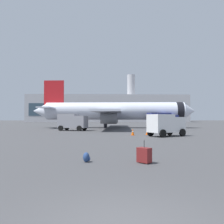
# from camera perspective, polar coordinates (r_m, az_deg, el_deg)

# --- Properties ---
(airplane_at_gate) EXTENTS (35.77, 32.28, 10.50)m
(airplane_at_gate) POSITION_cam_1_polar(r_m,az_deg,el_deg) (50.69, 0.38, 0.20)
(airplane_at_gate) COLOR silver
(airplane_at_gate) RESTS_ON ground
(service_truck) EXTENTS (5.23, 3.66, 2.90)m
(service_truck) POSITION_cam_1_polar(r_m,az_deg,el_deg) (40.21, -9.73, -2.26)
(service_truck) COLOR gray
(service_truck) RESTS_ON ground
(fuel_truck) EXTENTS (6.40, 3.84, 3.20)m
(fuel_truck) POSITION_cam_1_polar(r_m,az_deg,el_deg) (48.06, 12.28, -1.92)
(fuel_truck) COLOR navy
(fuel_truck) RESTS_ON ground
(cargo_van) EXTENTS (4.82, 3.93, 2.60)m
(cargo_van) POSITION_cam_1_polar(r_m,az_deg,el_deg) (28.05, 13.17, -2.91)
(cargo_van) COLOR white
(cargo_van) RESTS_ON ground
(safety_cone_near) EXTENTS (0.44, 0.44, 0.83)m
(safety_cone_near) POSITION_cam_1_polar(r_m,az_deg,el_deg) (29.05, 5.14, -4.94)
(safety_cone_near) COLOR #F2590C
(safety_cone_near) RESTS_ON ground
(safety_cone_mid) EXTENTS (0.44, 0.44, 0.71)m
(safety_cone_mid) POSITION_cam_1_polar(r_m,az_deg,el_deg) (30.17, 8.69, -4.92)
(safety_cone_mid) COLOR #F2590C
(safety_cone_mid) RESTS_ON ground
(safety_cone_far) EXTENTS (0.44, 0.44, 0.64)m
(safety_cone_far) POSITION_cam_1_polar(r_m,az_deg,el_deg) (54.47, -9.73, -3.41)
(safety_cone_far) COLOR #F2590C
(safety_cone_far) RESTS_ON ground
(safety_cone_outer) EXTENTS (0.44, 0.44, 0.69)m
(safety_cone_outer) POSITION_cam_1_polar(r_m,az_deg,el_deg) (51.54, 12.81, -3.48)
(safety_cone_outer) COLOR #F2590C
(safety_cone_outer) RESTS_ON ground
(rolling_suitcase) EXTENTS (0.73, 0.74, 1.10)m
(rolling_suitcase) POSITION_cam_1_polar(r_m,az_deg,el_deg) (11.38, 7.95, -10.46)
(rolling_suitcase) COLOR maroon
(rolling_suitcase) RESTS_ON ground
(traveller_backpack) EXTENTS (0.36, 0.40, 0.48)m
(traveller_backpack) POSITION_cam_1_polar(r_m,az_deg,el_deg) (11.63, -6.31, -11.06)
(traveller_backpack) COLOR navy
(traveller_backpack) RESTS_ON ground
(terminal_building) EXTENTS (86.27, 19.78, 26.52)m
(terminal_building) POSITION_cam_1_polar(r_m,az_deg,el_deg) (129.69, -0.91, 0.83)
(terminal_building) COLOR #B2B2B7
(terminal_building) RESTS_ON ground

